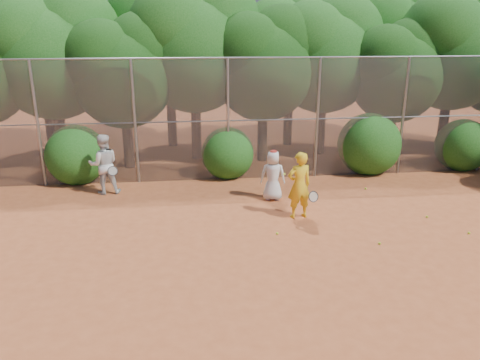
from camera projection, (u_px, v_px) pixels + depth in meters
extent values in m
plane|color=#A44B25|center=(297.00, 260.00, 10.37)|extent=(80.00, 80.00, 0.00)
cylinder|color=gray|center=(38.00, 125.00, 14.66)|extent=(0.09, 0.09, 4.00)
cylinder|color=gray|center=(135.00, 123.00, 14.98)|extent=(0.09, 0.09, 4.00)
cylinder|color=gray|center=(228.00, 121.00, 15.30)|extent=(0.09, 0.09, 4.00)
cylinder|color=gray|center=(317.00, 119.00, 15.62)|extent=(0.09, 0.09, 4.00)
cylinder|color=gray|center=(403.00, 117.00, 15.94)|extent=(0.09, 0.09, 4.00)
cylinder|color=gray|center=(259.00, 58.00, 14.78)|extent=(20.00, 0.05, 0.05)
cylinder|color=gray|center=(258.00, 120.00, 15.41)|extent=(20.00, 0.04, 0.04)
cube|color=slate|center=(258.00, 120.00, 15.41)|extent=(20.00, 0.02, 4.00)
cylinder|color=black|center=(61.00, 131.00, 17.25)|extent=(0.38, 0.38, 2.52)
sphere|color=#174D13|center=(52.00, 62.00, 16.48)|extent=(4.03, 4.03, 4.03)
sphere|color=#174D13|center=(75.00, 32.00, 16.63)|extent=(3.23, 3.23, 3.23)
sphere|color=#174D13|center=(25.00, 39.00, 15.87)|extent=(3.02, 3.02, 3.02)
cylinder|color=black|center=(128.00, 138.00, 16.91)|extent=(0.36, 0.36, 2.17)
sphere|color=black|center=(123.00, 79.00, 16.25)|extent=(3.47, 3.47, 3.47)
sphere|color=black|center=(143.00, 52.00, 16.38)|extent=(2.78, 2.78, 2.78)
sphere|color=black|center=(102.00, 59.00, 15.72)|extent=(2.60, 2.60, 2.60)
cylinder|color=black|center=(196.00, 125.00, 18.05)|extent=(0.39, 0.39, 2.66)
sphere|color=#174D13|center=(194.00, 55.00, 17.23)|extent=(4.26, 4.26, 4.26)
sphere|color=#174D13|center=(216.00, 25.00, 17.39)|extent=(3.40, 3.40, 3.40)
sphere|color=#174D13|center=(172.00, 31.00, 16.58)|extent=(3.19, 3.19, 3.19)
cylinder|color=black|center=(262.00, 131.00, 17.81)|extent=(0.37, 0.37, 2.27)
sphere|color=black|center=(263.00, 71.00, 17.11)|extent=(3.64, 3.64, 3.64)
sphere|color=black|center=(282.00, 45.00, 17.24)|extent=(2.91, 2.91, 2.91)
sphere|color=black|center=(247.00, 51.00, 16.56)|extent=(2.73, 2.73, 2.73)
cylinder|color=black|center=(321.00, 123.00, 18.80)|extent=(0.38, 0.38, 2.45)
sphere|color=#174D13|center=(324.00, 62.00, 18.05)|extent=(3.92, 3.92, 3.92)
sphere|color=#174D13|center=(342.00, 35.00, 18.19)|extent=(3.14, 3.14, 3.14)
sphere|color=#174D13|center=(310.00, 41.00, 17.45)|extent=(2.94, 2.94, 2.94)
cylinder|color=black|center=(390.00, 131.00, 18.18)|extent=(0.36, 0.36, 2.10)
sphere|color=black|center=(396.00, 78.00, 17.53)|extent=(3.36, 3.36, 3.36)
sphere|color=black|center=(411.00, 54.00, 17.66)|extent=(2.69, 2.69, 2.69)
sphere|color=black|center=(385.00, 60.00, 17.02)|extent=(2.52, 2.52, 2.52)
cylinder|color=black|center=(444.00, 121.00, 18.93)|extent=(0.39, 0.39, 2.59)
sphere|color=#174D13|center=(453.00, 56.00, 18.14)|extent=(4.14, 4.14, 4.14)
sphere|color=#174D13|center=(471.00, 28.00, 18.29)|extent=(3.32, 3.32, 3.32)
sphere|color=#174D13|center=(442.00, 34.00, 17.51)|extent=(3.11, 3.11, 3.11)
cylinder|color=black|center=(49.00, 119.00, 19.30)|extent=(0.39, 0.39, 2.62)
sphere|color=#174D13|center=(41.00, 54.00, 18.50)|extent=(4.20, 4.20, 4.20)
sphere|color=#174D13|center=(62.00, 26.00, 18.65)|extent=(3.36, 3.36, 3.36)
sphere|color=#174D13|center=(16.00, 32.00, 17.86)|extent=(3.15, 3.15, 3.15)
cylinder|color=black|center=(171.00, 113.00, 19.99)|extent=(0.40, 0.40, 2.80)
sphere|color=#174D13|center=(168.00, 47.00, 19.14)|extent=(4.48, 4.48, 4.48)
sphere|color=#174D13|center=(189.00, 18.00, 19.30)|extent=(3.58, 3.58, 3.58)
sphere|color=#174D13|center=(147.00, 24.00, 18.46)|extent=(3.36, 3.36, 3.36)
cylinder|color=black|center=(288.00, 116.00, 20.19)|extent=(0.38, 0.38, 2.52)
sphere|color=#174D13|center=(290.00, 57.00, 19.42)|extent=(4.03, 4.03, 4.03)
sphere|color=#174D13|center=(308.00, 31.00, 19.57)|extent=(3.23, 3.23, 3.23)
sphere|color=#174D13|center=(275.00, 37.00, 18.81)|extent=(3.02, 3.02, 3.02)
cylinder|color=black|center=(383.00, 109.00, 21.20)|extent=(0.40, 0.40, 2.73)
sphere|color=#174D13|center=(388.00, 48.00, 20.37)|extent=(4.37, 4.37, 4.37)
sphere|color=#174D13|center=(406.00, 22.00, 20.53)|extent=(3.49, 3.49, 3.49)
sphere|color=#174D13|center=(376.00, 27.00, 19.70)|extent=(3.28, 3.28, 3.28)
sphere|color=#174D13|center=(76.00, 152.00, 15.37)|extent=(2.00, 2.00, 2.00)
sphere|color=#174D13|center=(228.00, 151.00, 15.93)|extent=(1.80, 1.80, 1.80)
sphere|color=#174D13|center=(369.00, 141.00, 16.40)|extent=(2.20, 2.20, 2.20)
sphere|color=#174D13|center=(463.00, 143.00, 16.81)|extent=(1.90, 1.90, 1.90)
imported|color=yellow|center=(299.00, 185.00, 12.44)|extent=(0.74, 0.56, 1.83)
torus|color=black|center=(313.00, 197.00, 12.38)|extent=(0.32, 0.19, 0.30)
cylinder|color=black|center=(309.00, 196.00, 12.58)|extent=(0.10, 0.28, 0.11)
imported|color=silver|center=(273.00, 175.00, 13.79)|extent=(0.81, 0.60, 1.51)
ellipsoid|color=#A21F17|center=(273.00, 152.00, 13.57)|extent=(0.22, 0.22, 0.13)
sphere|color=#B6D226|center=(284.00, 174.00, 13.61)|extent=(0.07, 0.07, 0.07)
imported|color=silver|center=(104.00, 164.00, 14.27)|extent=(1.02, 0.85, 1.86)
torus|color=black|center=(113.00, 171.00, 14.06)|extent=(0.32, 0.20, 0.29)
cylinder|color=black|center=(113.00, 172.00, 14.28)|extent=(0.07, 0.27, 0.15)
sphere|color=#B6D226|center=(427.00, 217.00, 12.66)|extent=(0.07, 0.07, 0.07)
sphere|color=#B6D226|center=(379.00, 243.00, 11.11)|extent=(0.07, 0.07, 0.07)
sphere|color=#B6D226|center=(469.00, 233.00, 11.67)|extent=(0.07, 0.07, 0.07)
sphere|color=#B6D226|center=(277.00, 233.00, 11.65)|extent=(0.07, 0.07, 0.07)
sphere|color=#B6D226|center=(366.00, 189.00, 14.86)|extent=(0.07, 0.07, 0.07)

